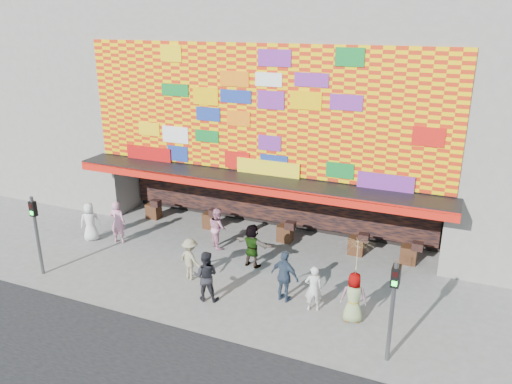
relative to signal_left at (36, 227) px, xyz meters
The scene contains 15 objects.
ground 6.64m from the signal_left, 13.61° to the left, with size 90.00×90.00×0.00m, color slate.
shop_building 11.98m from the signal_left, 57.35° to the left, with size 15.20×9.40×10.00m.
neighbor_left 12.40m from the signal_left, 125.59° to the left, with size 11.00×8.00×12.00m, color gray.
signal_left is the anchor object (origin of this frame).
signal_right 12.40m from the signal_left, ahead, with size 0.22×0.20×3.00m.
ped_a 3.22m from the signal_left, 96.06° to the left, with size 0.81×0.52×1.65m, color silver.
ped_b 3.55m from the signal_left, 75.19° to the left, with size 0.66×0.43×1.81m, color pink.
ped_c 6.48m from the signal_left, ahead, with size 0.84×0.66×1.73m, color black.
ped_d 5.60m from the signal_left, 19.37° to the left, with size 1.00×0.57×1.55m, color gray.
ped_e 8.99m from the signal_left, 11.33° to the left, with size 1.04×0.43×1.78m, color #314056.
ped_f 7.76m from the signal_left, 27.63° to the left, with size 1.56×0.50×1.68m, color gray.
ped_g 11.24m from the signal_left, ahead, with size 0.80×0.52×1.64m, color gray.
ped_h 9.98m from the signal_left, ahead, with size 0.56×0.37×1.55m, color silver.
ped_i 6.73m from the signal_left, 42.89° to the left, with size 0.82×0.64×1.68m, color pink.
parasol 11.20m from the signal_left, ahead, with size 1.38×1.40×2.00m.
Camera 1 is at (7.36, -13.38, 8.91)m, focal length 35.00 mm.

